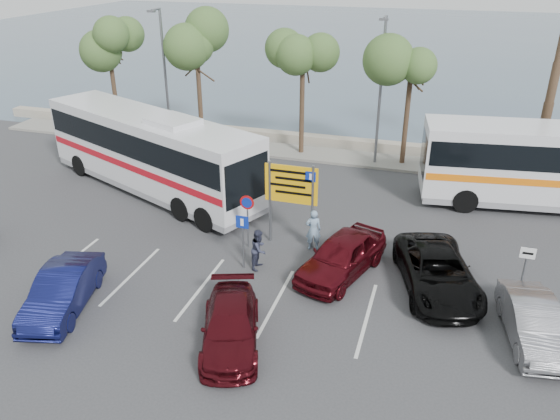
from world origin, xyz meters
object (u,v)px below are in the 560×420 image
(street_lamp_left, at_px, (164,70))
(street_lamp_right, at_px, (381,85))
(direction_sign, at_px, (291,191))
(car_silver_b, at_px, (533,322))
(car_blue, at_px, (63,290))
(pedestrian_far, at_px, (259,249))
(pedestrian_near, at_px, (313,230))
(coach_bus_left, at_px, (151,155))
(car_red, at_px, (342,256))
(car_maroon, at_px, (230,326))
(suv_black, at_px, (437,272))

(street_lamp_left, xyz_separation_m, street_lamp_right, (13.00, 0.00, 0.00))
(street_lamp_right, bearing_deg, direction_sign, -100.94)
(car_silver_b, bearing_deg, car_blue, -178.04)
(car_silver_b, height_order, pedestrian_far, pedestrian_far)
(direction_sign, xyz_separation_m, pedestrian_near, (1.00, -0.14, -1.55))
(coach_bus_left, height_order, car_silver_b, coach_bus_left)
(street_lamp_left, height_order, car_red, street_lamp_left)
(street_lamp_left, xyz_separation_m, pedestrian_far, (10.37, -12.52, -3.78))
(street_lamp_left, distance_m, car_silver_b, 24.78)
(street_lamp_left, distance_m, coach_bus_left, 7.99)
(car_maroon, height_order, car_red, car_red)
(car_red, bearing_deg, suv_black, 18.55)
(street_lamp_left, bearing_deg, car_red, -41.68)
(car_maroon, height_order, suv_black, suv_black)
(car_blue, distance_m, car_silver_b, 15.43)
(pedestrian_near, bearing_deg, coach_bus_left, -38.76)
(street_lamp_right, bearing_deg, car_red, -87.62)
(car_red, distance_m, pedestrian_near, 2.16)
(street_lamp_left, xyz_separation_m, suv_black, (17.00, -12.02, -3.87))
(pedestrian_far, bearing_deg, car_maroon, -168.94)
(street_lamp_left, relative_size, pedestrian_far, 4.92)
(coach_bus_left, bearing_deg, direction_sign, -21.75)
(pedestrian_far, bearing_deg, coach_bus_left, 57.40)
(coach_bus_left, xyz_separation_m, car_maroon, (8.28, -10.00, -1.31))
(direction_sign, bearing_deg, car_blue, -132.57)
(street_lamp_right, relative_size, suv_black, 1.53)
(street_lamp_left, relative_size, coach_bus_left, 0.60)
(street_lamp_right, height_order, car_red, street_lamp_right)
(suv_black, bearing_deg, pedestrian_far, 167.81)
(car_silver_b, xyz_separation_m, pedestrian_near, (-8.00, 3.62, 0.21))
(street_lamp_right, xyz_separation_m, car_maroon, (-2.00, -17.02, -3.98))
(coach_bus_left, relative_size, car_red, 2.90)
(car_blue, height_order, suv_black, suv_black)
(suv_black, distance_m, pedestrian_far, 6.65)
(coach_bus_left, bearing_deg, pedestrian_near, -20.38)
(street_lamp_right, xyz_separation_m, suv_black, (4.00, -12.02, -3.87))
(car_silver_b, bearing_deg, suv_black, 136.44)
(suv_black, bearing_deg, car_blue, -174.14)
(car_maroon, height_order, car_silver_b, car_silver_b)
(street_lamp_right, xyz_separation_m, direction_sign, (-2.00, -10.32, -2.17))
(street_lamp_left, xyz_separation_m, direction_sign, (11.00, -10.32, -2.17))
(coach_bus_left, height_order, car_blue, coach_bus_left)
(pedestrian_near, bearing_deg, car_silver_b, 137.27)
(car_red, distance_m, pedestrian_far, 3.17)
(street_lamp_right, height_order, coach_bus_left, street_lamp_right)
(car_maroon, height_order, pedestrian_near, pedestrian_near)
(car_blue, relative_size, car_maroon, 1.01)
(pedestrian_near, bearing_deg, street_lamp_right, -113.84)
(car_blue, bearing_deg, pedestrian_far, 24.67)
(street_lamp_left, xyz_separation_m, car_silver_b, (20.00, -14.09, -3.93))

